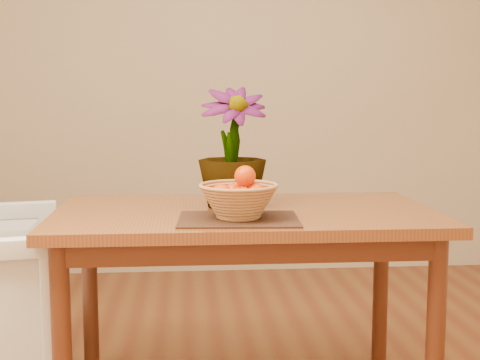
{
  "coord_description": "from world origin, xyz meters",
  "views": [
    {
      "loc": [
        -0.21,
        -2.13,
        1.17
      ],
      "look_at": [
        -0.03,
        0.12,
        0.88
      ],
      "focal_mm": 50.0,
      "sensor_mm": 36.0,
      "label": 1
    }
  ],
  "objects": [
    {
      "name": "wall_back",
      "position": [
        0.0,
        2.25,
        1.35
      ],
      "size": [
        4.0,
        0.02,
        2.7
      ],
      "primitive_type": "cube",
      "color": "beige",
      "rests_on": "floor"
    },
    {
      "name": "placemat",
      "position": [
        -0.04,
        0.1,
        0.75
      ],
      "size": [
        0.42,
        0.33,
        0.01
      ],
      "primitive_type": "cube",
      "rotation": [
        0.0,
        0.0,
        -0.06
      ],
      "color": "#341D13",
      "rests_on": "table"
    },
    {
      "name": "table",
      "position": [
        0.0,
        0.3,
        0.66
      ],
      "size": [
        1.4,
        0.8,
        0.75
      ],
      "color": "brown",
      "rests_on": "floor"
    },
    {
      "name": "potted_plant",
      "position": [
        -0.04,
        0.35,
        0.98
      ],
      "size": [
        0.27,
        0.27,
        0.45
      ],
      "primitive_type": "imported",
      "rotation": [
        0.0,
        0.0,
        0.05
      ],
      "color": "#194814",
      "rests_on": "table"
    },
    {
      "name": "wicker_basket",
      "position": [
        -0.04,
        0.1,
        0.81
      ],
      "size": [
        0.27,
        0.27,
        0.11
      ],
      "color": "#B7864C",
      "rests_on": "placemat"
    },
    {
      "name": "orange_pile",
      "position": [
        -0.03,
        0.1,
        0.85
      ],
      "size": [
        0.19,
        0.19,
        0.13
      ],
      "rotation": [
        0.0,
        0.0,
        -0.4
      ],
      "color": "#E54A03",
      "rests_on": "wicker_basket"
    }
  ]
}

